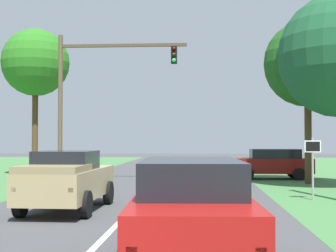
# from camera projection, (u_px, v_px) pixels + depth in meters

# --- Properties ---
(ground_plane) EXTENTS (120.00, 120.00, 0.00)m
(ground_plane) POSITION_uv_depth(u_px,v_px,m) (129.00, 212.00, 15.19)
(ground_plane) COLOR #424244
(red_suv_near) EXTENTS (2.32, 5.04, 1.91)m
(red_suv_near) POSITION_uv_depth(u_px,v_px,m) (191.00, 211.00, 8.49)
(red_suv_near) COLOR #9E1411
(red_suv_near) RESTS_ON ground_plane
(pickup_truck_lead) EXTENTS (2.26, 4.99, 1.90)m
(pickup_truck_lead) POSITION_uv_depth(u_px,v_px,m) (67.00, 180.00, 15.43)
(pickup_truck_lead) COLOR tan
(pickup_truck_lead) RESTS_ON ground_plane
(traffic_light) EXTENTS (6.89, 0.40, 7.85)m
(traffic_light) POSITION_uv_depth(u_px,v_px,m) (92.00, 85.00, 25.88)
(traffic_light) COLOR brown
(traffic_light) RESTS_ON ground_plane
(keep_moving_sign) EXTENTS (0.60, 0.09, 2.35)m
(keep_moving_sign) POSITION_uv_depth(u_px,v_px,m) (313.00, 160.00, 18.10)
(keep_moving_sign) COLOR gray
(keep_moving_sign) RESTS_ON ground_plane
(crossing_suv_far) EXTENTS (4.56, 2.10, 1.71)m
(crossing_suv_far) POSITION_uv_depth(u_px,v_px,m) (272.00, 163.00, 27.68)
(crossing_suv_far) COLOR maroon
(crossing_suv_far) RESTS_ON ground_plane
(extra_tree_1) EXTENTS (4.47, 4.47, 8.40)m
(extra_tree_1) POSITION_uv_depth(u_px,v_px,m) (308.00, 64.00, 24.93)
(extra_tree_1) COLOR #4C351E
(extra_tree_1) RESTS_ON ground_plane
(extra_tree_2) EXTENTS (4.14, 4.14, 9.07)m
(extra_tree_2) POSITION_uv_depth(u_px,v_px,m) (35.00, 63.00, 30.00)
(extra_tree_2) COLOR #4C351E
(extra_tree_2) RESTS_ON ground_plane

